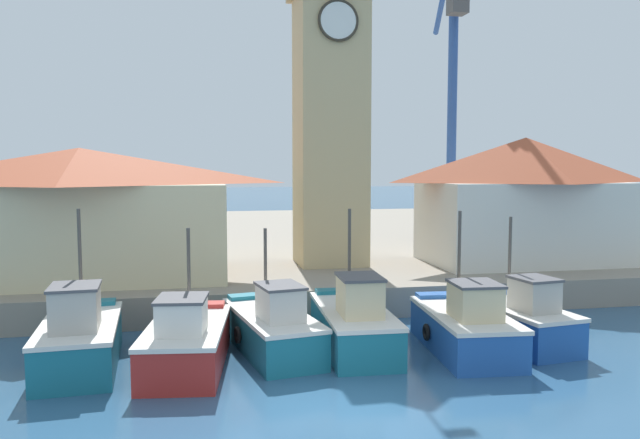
# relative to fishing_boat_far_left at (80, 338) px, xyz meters

# --- Properties ---
(ground_plane) EXTENTS (300.00, 300.00, 0.00)m
(ground_plane) POSITION_rel_fishing_boat_far_left_xyz_m (6.63, -4.68, -0.83)
(ground_plane) COLOR #2D567A
(quay_wharf) EXTENTS (120.00, 40.00, 1.13)m
(quay_wharf) POSITION_rel_fishing_boat_far_left_xyz_m (6.63, 23.62, -0.26)
(quay_wharf) COLOR gray
(quay_wharf) RESTS_ON ground
(fishing_boat_far_left) EXTENTS (2.31, 4.91, 4.36)m
(fishing_boat_far_left) POSITION_rel_fishing_boat_far_left_xyz_m (0.00, 0.00, 0.00)
(fishing_boat_far_left) COLOR #196B7F
(fishing_boat_far_left) RESTS_ON ground
(fishing_boat_left_outer) EXTENTS (2.66, 4.96, 3.82)m
(fishing_boat_left_outer) POSITION_rel_fishing_boat_far_left_xyz_m (2.89, -0.60, -0.07)
(fishing_boat_left_outer) COLOR #AD2823
(fishing_boat_left_outer) RESTS_ON ground
(fishing_boat_left_inner) EXTENTS (2.72, 5.23, 3.67)m
(fishing_boat_left_inner) POSITION_rel_fishing_boat_far_left_xyz_m (5.39, 0.37, -0.07)
(fishing_boat_left_inner) COLOR #196B7F
(fishing_boat_left_inner) RESTS_ON ground
(fishing_boat_mid_left) EXTENTS (2.18, 5.25, 4.23)m
(fishing_boat_mid_left) POSITION_rel_fishing_boat_far_left_xyz_m (7.86, 0.19, -0.02)
(fishing_boat_mid_left) COLOR #196B7F
(fishing_boat_mid_left) RESTS_ON ground
(fishing_boat_center) EXTENTS (2.49, 4.92, 4.19)m
(fishing_boat_center) POSITION_rel_fishing_boat_far_left_xyz_m (11.06, -0.74, -0.06)
(fishing_boat_center) COLOR #2356A8
(fishing_boat_center) RESTS_ON ground
(fishing_boat_mid_right) EXTENTS (2.36, 4.40, 3.95)m
(fishing_boat_mid_right) POSITION_rel_fishing_boat_far_left_xyz_m (13.06, -0.30, -0.06)
(fishing_boat_mid_right) COLOR #2356A8
(fishing_boat_mid_right) RESTS_ON ground
(clock_tower) EXTENTS (3.46, 3.46, 16.42)m
(clock_tower) POSITION_rel_fishing_boat_far_left_xyz_m (9.17, 9.64, 8.13)
(clock_tower) COLOR tan
(clock_tower) RESTS_ON quay_wharf
(warehouse_left) EXTENTS (11.48, 6.43, 5.14)m
(warehouse_left) POSITION_rel_fishing_boat_far_left_xyz_m (-1.23, 8.04, 2.92)
(warehouse_left) COLOR beige
(warehouse_left) RESTS_ON quay_wharf
(warehouse_right) EXTENTS (9.18, 5.48, 5.72)m
(warehouse_right) POSITION_rel_fishing_boat_far_left_xyz_m (17.99, 8.28, 3.24)
(warehouse_right) COLOR silver
(warehouse_right) RESTS_ON quay_wharf
(port_crane_near) EXTENTS (2.84, 8.72, 17.88)m
(port_crane_near) POSITION_rel_fishing_boat_far_left_xyz_m (18.35, 17.61, 6.62)
(port_crane_near) COLOR navy
(port_crane_near) RESTS_ON quay_wharf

